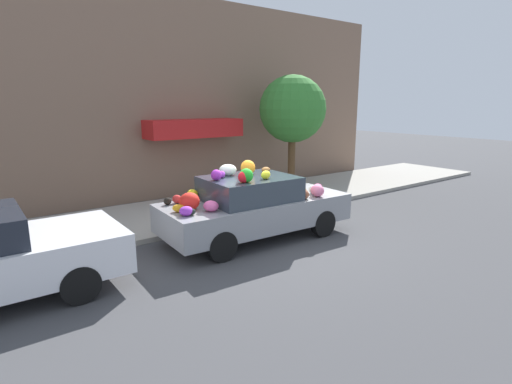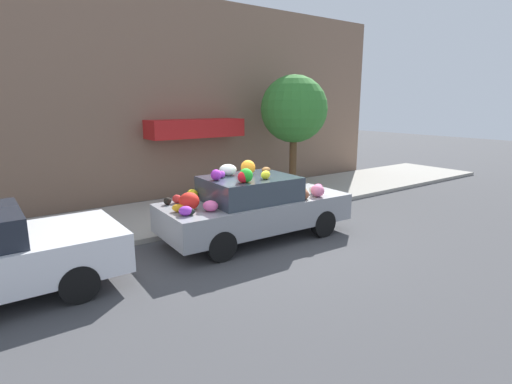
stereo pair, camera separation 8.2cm
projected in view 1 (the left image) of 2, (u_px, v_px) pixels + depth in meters
ground_plane at (257, 238)px, 8.91m from camera, size 60.00×60.00×0.00m
sidewalk_curb at (199, 210)px, 11.01m from camera, size 24.00×3.20×0.12m
building_facade at (162, 100)px, 12.13m from camera, size 18.00×1.20×6.12m
street_tree at (292, 109)px, 13.01m from camera, size 2.18×2.18×3.73m
fire_hydrant at (210, 206)px, 9.88m from camera, size 0.20×0.20×0.70m
art_car at (254, 206)px, 8.74m from camera, size 4.27×1.85×1.72m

